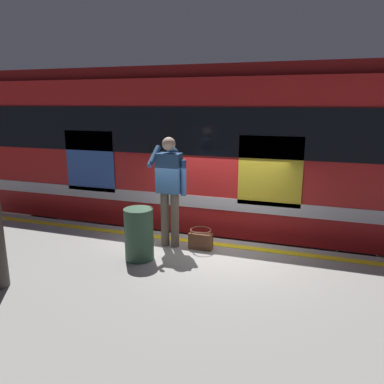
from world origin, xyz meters
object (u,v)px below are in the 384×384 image
Objects in this scene: passenger at (170,183)px; trash_bin at (139,234)px; train_carriage at (196,145)px; handbag at (201,240)px.

trash_bin is (0.26, 0.67, -0.69)m from passenger.
passenger is (-0.39, 2.60, -0.33)m from train_carriage.
handbag is (-0.93, 2.58, -1.27)m from train_carriage.
passenger reaches higher than trash_bin.
trash_bin reaches higher than handbag.
train_carriage is 5.80× the size of passenger.
trash_bin is (0.79, 0.69, 0.25)m from handbag.
train_carriage reaches higher than trash_bin.
passenger is at bearing 98.58° from train_carriage.
trash_bin is at bearing 41.11° from handbag.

